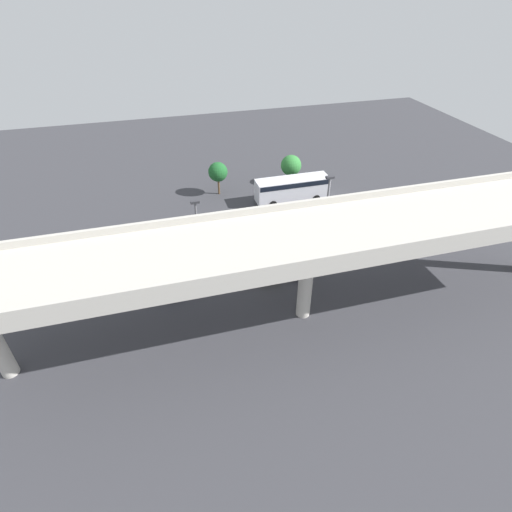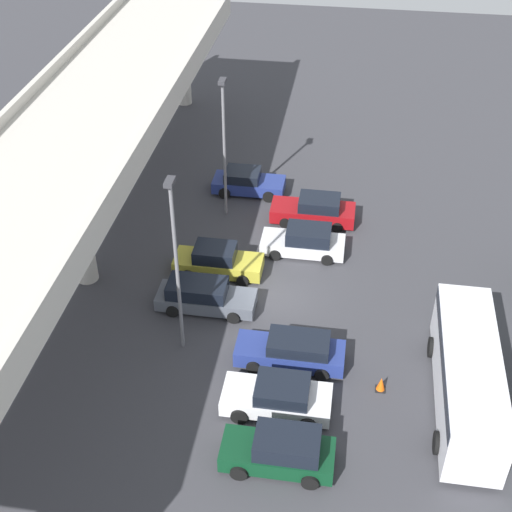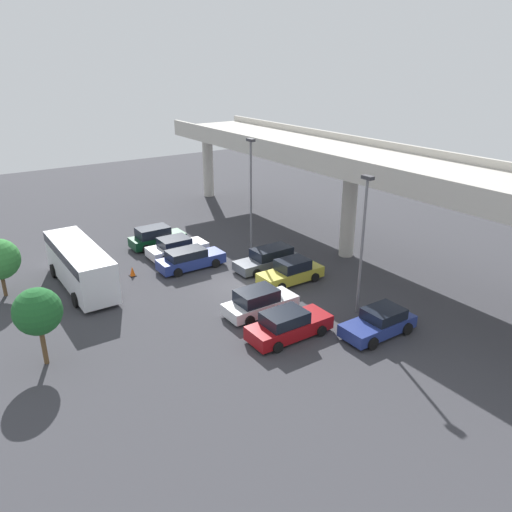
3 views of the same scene
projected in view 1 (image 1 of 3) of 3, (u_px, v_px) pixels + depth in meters
ground_plane at (267, 247)px, 40.12m from camera, size 92.54×92.54×0.00m
highway_overpass at (309, 241)px, 28.24m from camera, size 44.30×7.39×8.38m
parked_car_0 at (352, 219)px, 42.94m from camera, size 2.03×4.37×1.68m
parked_car_1 at (330, 226)px, 42.04m from camera, size 2.20×4.54×1.49m
parked_car_2 at (304, 228)px, 41.64m from camera, size 1.97×4.86×1.50m
parked_car_3 at (291, 259)px, 37.28m from camera, size 2.00×4.82×1.50m
parked_car_4 at (262, 263)px, 36.77m from camera, size 1.98×4.59×1.61m
parked_car_5 at (226, 242)px, 39.59m from camera, size 2.07×4.49×1.57m
parked_car_6 at (194, 245)px, 39.10m from camera, size 2.09×4.79×1.59m
parked_car_7 at (173, 277)px, 35.19m from camera, size 2.09×4.34×1.47m
shuttle_bus at (292, 188)px, 47.07m from camera, size 8.72×2.63×2.87m
lamp_post_near_aisle at (325, 216)px, 35.01m from camera, size 0.70×0.35×8.88m
lamp_post_mid_lot at (199, 238)px, 32.65m from camera, size 0.70×0.35×8.28m
tree_front_left at (291, 165)px, 50.42m from camera, size 2.59×2.59×3.81m
tree_front_centre at (218, 172)px, 47.85m from camera, size 2.33×2.33×4.08m
traffic_cone at (300, 212)px, 45.19m from camera, size 0.44×0.44×0.70m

